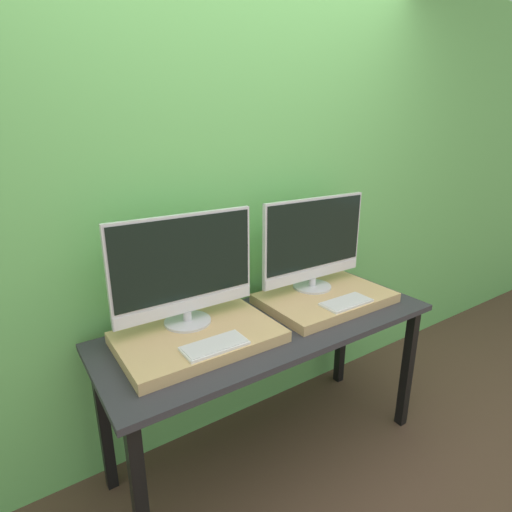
{
  "coord_description": "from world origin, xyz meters",
  "views": [
    {
      "loc": [
        -1.05,
        -1.09,
        1.69
      ],
      "look_at": [
        0.0,
        0.46,
        1.08
      ],
      "focal_mm": 28.0,
      "sensor_mm": 36.0,
      "label": 1
    }
  ],
  "objects_px": {
    "monitor_left": "(185,269)",
    "keyboard_right": "(346,302)",
    "monitor_right": "(314,242)",
    "keyboard_left": "(215,345)"
  },
  "relations": [
    {
      "from": "monitor_right",
      "to": "keyboard_right",
      "type": "height_order",
      "value": "monitor_right"
    },
    {
      "from": "monitor_left",
      "to": "keyboard_right",
      "type": "xyz_separation_m",
      "value": [
        0.76,
        -0.26,
        -0.26
      ]
    },
    {
      "from": "monitor_left",
      "to": "keyboard_right",
      "type": "bearing_deg",
      "value": -18.88
    },
    {
      "from": "monitor_left",
      "to": "keyboard_right",
      "type": "relative_size",
      "value": 2.48
    },
    {
      "from": "keyboard_left",
      "to": "keyboard_right",
      "type": "xyz_separation_m",
      "value": [
        0.76,
        0.0,
        0.0
      ]
    },
    {
      "from": "monitor_right",
      "to": "keyboard_right",
      "type": "bearing_deg",
      "value": -90.0
    },
    {
      "from": "monitor_left",
      "to": "keyboard_right",
      "type": "height_order",
      "value": "monitor_left"
    },
    {
      "from": "keyboard_right",
      "to": "keyboard_left",
      "type": "bearing_deg",
      "value": 180.0
    },
    {
      "from": "monitor_left",
      "to": "keyboard_left",
      "type": "bearing_deg",
      "value": -90.0
    },
    {
      "from": "monitor_left",
      "to": "monitor_right",
      "type": "height_order",
      "value": "same"
    }
  ]
}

